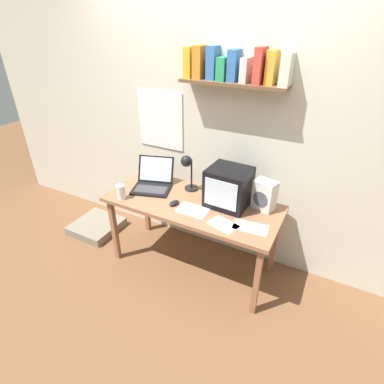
# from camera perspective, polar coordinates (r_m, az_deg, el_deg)

# --- Properties ---
(ground_plane) EXTENTS (12.00, 12.00, 0.00)m
(ground_plane) POSITION_cam_1_polar(r_m,az_deg,el_deg) (3.09, -0.00, -13.42)
(ground_plane) COLOR brown
(back_wall) EXTENTS (5.60, 0.24, 2.60)m
(back_wall) POSITION_cam_1_polar(r_m,az_deg,el_deg) (2.76, 4.43, 12.86)
(back_wall) COLOR beige
(back_wall) RESTS_ON ground_plane
(corner_desk) EXTENTS (1.55, 0.66, 0.73)m
(corner_desk) POSITION_cam_1_polar(r_m,az_deg,el_deg) (2.68, -0.00, -3.09)
(corner_desk) COLOR #986244
(corner_desk) RESTS_ON ground_plane
(crt_monitor) EXTENTS (0.36, 0.33, 0.34)m
(crt_monitor) POSITION_cam_1_polar(r_m,az_deg,el_deg) (2.54, 6.96, 0.90)
(crt_monitor) COLOR black
(crt_monitor) RESTS_ON corner_desk
(laptop) EXTENTS (0.44, 0.45, 0.25)m
(laptop) POSITION_cam_1_polar(r_m,az_deg,el_deg) (2.88, -7.37, 2.23)
(laptop) COLOR black
(laptop) RESTS_ON corner_desk
(desk_lamp) EXTENTS (0.14, 0.17, 0.36)m
(desk_lamp) POSITION_cam_1_polar(r_m,az_deg,el_deg) (2.70, -0.85, 4.78)
(desk_lamp) COLOR black
(desk_lamp) RESTS_ON corner_desk
(juice_glass) EXTENTS (0.07, 0.07, 0.13)m
(juice_glass) POSITION_cam_1_polar(r_m,az_deg,el_deg) (2.73, -13.33, -0.13)
(juice_glass) COLOR white
(juice_glass) RESTS_ON corner_desk
(space_heater) EXTENTS (0.20, 0.16, 0.26)m
(space_heater) POSITION_cam_1_polar(r_m,az_deg,el_deg) (2.55, 13.63, -0.60)
(space_heater) COLOR silver
(space_heater) RESTS_ON corner_desk
(computer_mouse) EXTENTS (0.08, 0.12, 0.03)m
(computer_mouse) POSITION_cam_1_polar(r_m,az_deg,el_deg) (2.60, -3.45, -2.10)
(computer_mouse) COLOR black
(computer_mouse) RESTS_ON corner_desk
(printed_handout) EXTENTS (0.28, 0.17, 0.00)m
(printed_handout) POSITION_cam_1_polar(r_m,az_deg,el_deg) (2.37, 11.08, -6.59)
(printed_handout) COLOR white
(printed_handout) RESTS_ON corner_desk
(loose_paper_near_monitor) EXTENTS (0.26, 0.21, 0.00)m
(loose_paper_near_monitor) POSITION_cam_1_polar(r_m,az_deg,el_deg) (2.37, 6.02, -6.20)
(loose_paper_near_monitor) COLOR white
(loose_paper_near_monitor) RESTS_ON corner_desk
(open_notebook) EXTENTS (0.26, 0.18, 0.00)m
(open_notebook) POSITION_cam_1_polar(r_m,az_deg,el_deg) (2.53, 0.15, -3.45)
(open_notebook) COLOR white
(open_notebook) RESTS_ON corner_desk
(floor_cushion) EXTENTS (0.49, 0.49, 0.09)m
(floor_cushion) POSITION_cam_1_polar(r_m,az_deg,el_deg) (3.66, -17.69, -6.19)
(floor_cushion) COLOR gray
(floor_cushion) RESTS_ON ground_plane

